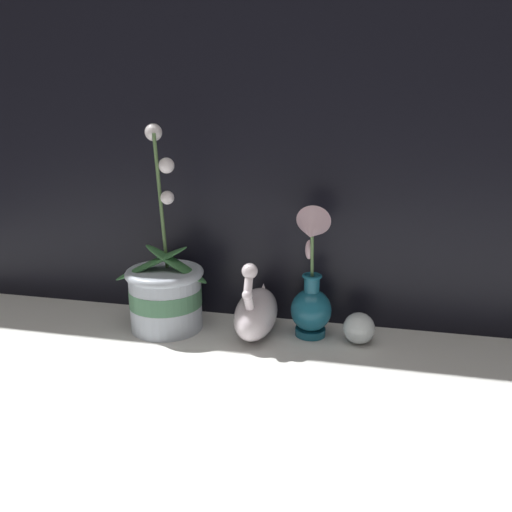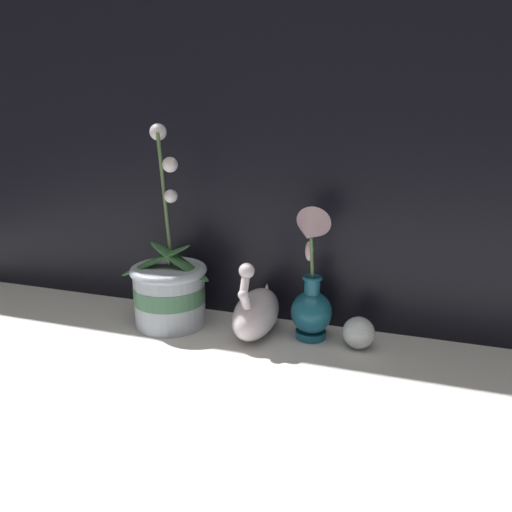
% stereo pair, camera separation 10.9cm
% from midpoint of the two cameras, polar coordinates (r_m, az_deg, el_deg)
% --- Properties ---
extents(ground_plane, '(2.80, 2.80, 0.00)m').
position_cam_midpoint_polar(ground_plane, '(1.07, -4.63, -11.38)').
color(ground_plane, silver).
extents(window_backdrop, '(2.80, 0.03, 1.20)m').
position_cam_midpoint_polar(window_backdrop, '(1.18, -1.77, 21.28)').
color(window_backdrop, black).
rests_on(window_backdrop, ground_plane).
extents(orchid_potted_plant, '(0.22, 0.18, 0.47)m').
position_cam_midpoint_polar(orchid_potted_plant, '(1.19, -12.92, -4.07)').
color(orchid_potted_plant, '#B2BCCC').
rests_on(orchid_potted_plant, ground_plane).
extents(swan_figurine, '(0.09, 0.20, 0.19)m').
position_cam_midpoint_polar(swan_figurine, '(1.14, -2.73, -6.40)').
color(swan_figurine, white).
rests_on(swan_figurine, ground_plane).
extents(blue_vase, '(0.09, 0.13, 0.31)m').
position_cam_midpoint_polar(blue_vase, '(1.11, 3.53, -3.84)').
color(blue_vase, '#195B75').
rests_on(blue_vase, ground_plane).
extents(glass_sphere, '(0.07, 0.07, 0.07)m').
position_cam_midpoint_polar(glass_sphere, '(1.12, 8.95, -8.21)').
color(glass_sphere, silver).
rests_on(glass_sphere, ground_plane).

